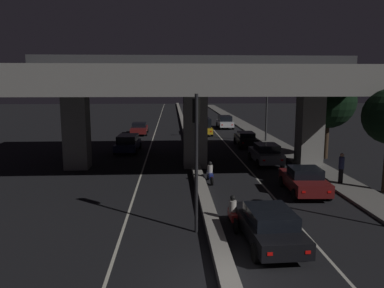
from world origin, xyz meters
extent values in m
cube|color=beige|center=(-3.78, 35.00, 0.00)|extent=(0.12, 126.00, 0.00)
cube|color=beige|center=(3.78, 35.00, 0.00)|extent=(0.12, 126.00, 0.00)
cube|color=gray|center=(0.00, 35.00, 0.17)|extent=(0.63, 126.00, 0.34)
cube|color=slate|center=(8.64, 28.00, 0.07)|extent=(2.18, 126.00, 0.15)
cube|color=gray|center=(-8.49, 16.67, 2.68)|extent=(1.67, 1.60, 5.37)
cube|color=gray|center=(8.49, 16.67, 2.68)|extent=(1.67, 1.60, 5.37)
cube|color=gray|center=(0.00, 16.67, 2.68)|extent=(1.67, 1.60, 5.37)
cube|color=gray|center=(0.00, 16.67, 6.24)|extent=(23.25, 13.48, 1.75)
cube|color=#333335|center=(0.00, 16.67, 7.57)|extent=(23.25, 0.40, 0.90)
cylinder|color=black|center=(-0.71, 4.46, 2.85)|extent=(0.14, 0.14, 5.70)
cube|color=black|center=(-0.71, 4.64, 5.03)|extent=(0.30, 0.28, 0.95)
sphere|color=black|center=(-0.71, 4.79, 5.32)|extent=(0.18, 0.18, 0.18)
sphere|color=black|center=(-0.71, 4.79, 5.03)|extent=(0.18, 0.18, 0.18)
sphere|color=green|center=(-0.71, 4.79, 4.73)|extent=(0.18, 0.18, 0.18)
cylinder|color=#2D2D30|center=(8.05, 27.73, 3.65)|extent=(0.18, 0.18, 7.30)
cylinder|color=#2D2D30|center=(7.00, 27.73, 7.15)|extent=(2.11, 0.10, 0.10)
ellipsoid|color=#F2B759|center=(5.94, 27.73, 7.05)|extent=(0.56, 0.32, 0.24)
cube|color=black|center=(1.98, 3.26, 0.64)|extent=(2.00, 4.65, 0.60)
cube|color=black|center=(1.99, 3.04, 1.18)|extent=(1.69, 2.26, 0.49)
cylinder|color=black|center=(1.03, 4.74, 0.34)|extent=(0.23, 0.69, 0.68)
cylinder|color=black|center=(2.80, 4.81, 0.34)|extent=(0.23, 0.69, 0.68)
cylinder|color=black|center=(1.16, 1.72, 0.34)|extent=(0.23, 0.69, 0.68)
cylinder|color=black|center=(2.93, 1.79, 0.34)|extent=(0.23, 0.69, 0.68)
cube|color=red|center=(1.44, 0.94, 0.67)|extent=(0.18, 0.04, 0.11)
cube|color=red|center=(2.71, 0.99, 0.67)|extent=(0.18, 0.04, 0.11)
cube|color=#591414|center=(5.67, 9.66, 0.65)|extent=(2.04, 4.20, 0.65)
cube|color=black|center=(5.67, 9.56, 1.23)|extent=(1.71, 1.72, 0.51)
cylinder|color=black|center=(4.83, 11.06, 0.32)|extent=(0.23, 0.65, 0.64)
cylinder|color=black|center=(6.64, 10.98, 0.32)|extent=(0.23, 0.65, 0.64)
cylinder|color=black|center=(4.70, 8.35, 0.32)|extent=(0.23, 0.65, 0.64)
cylinder|color=black|center=(6.51, 8.26, 0.32)|extent=(0.23, 0.65, 0.64)
cube|color=red|center=(4.93, 7.63, 0.68)|extent=(0.18, 0.04, 0.11)
cube|color=red|center=(6.22, 7.57, 0.68)|extent=(0.18, 0.04, 0.11)
cube|color=#515459|center=(5.42, 17.29, 0.69)|extent=(1.83, 4.16, 0.70)
cube|color=black|center=(5.42, 17.08, 1.31)|extent=(1.61, 2.00, 0.54)
cylinder|color=black|center=(4.53, 18.66, 0.34)|extent=(0.20, 0.68, 0.68)
cylinder|color=black|center=(6.31, 18.66, 0.34)|extent=(0.20, 0.68, 0.68)
cylinder|color=black|center=(4.52, 15.92, 0.34)|extent=(0.20, 0.68, 0.68)
cylinder|color=black|center=(6.31, 15.92, 0.34)|extent=(0.20, 0.68, 0.68)
cube|color=red|center=(4.78, 15.20, 0.72)|extent=(0.18, 0.03, 0.11)
cube|color=red|center=(6.06, 15.20, 0.72)|extent=(0.18, 0.03, 0.11)
cube|color=black|center=(5.44, 25.29, 0.66)|extent=(1.79, 4.40, 0.64)
cube|color=black|center=(5.44, 25.07, 1.20)|extent=(1.53, 2.13, 0.44)
cylinder|color=black|center=(4.67, 26.75, 0.34)|extent=(0.22, 0.69, 0.68)
cylinder|color=black|center=(6.30, 26.71, 0.34)|extent=(0.22, 0.69, 0.68)
cylinder|color=black|center=(4.59, 23.87, 0.34)|extent=(0.22, 0.69, 0.68)
cylinder|color=black|center=(6.22, 23.83, 0.34)|extent=(0.22, 0.69, 0.68)
cube|color=red|center=(4.80, 23.12, 0.69)|extent=(0.18, 0.03, 0.11)
cube|color=red|center=(5.97, 23.09, 0.69)|extent=(0.18, 0.03, 0.11)
cube|color=gold|center=(2.06, 33.88, 0.64)|extent=(1.84, 4.79, 0.65)
cube|color=black|center=(2.06, 34.00, 1.46)|extent=(1.61, 3.45, 1.00)
cylinder|color=black|center=(1.17, 35.44, 0.31)|extent=(0.21, 0.62, 0.62)
cylinder|color=black|center=(2.91, 35.46, 0.31)|extent=(0.21, 0.62, 0.62)
cylinder|color=black|center=(1.21, 32.29, 0.31)|extent=(0.21, 0.62, 0.62)
cylinder|color=black|center=(2.95, 32.32, 0.31)|extent=(0.21, 0.62, 0.62)
cube|color=red|center=(1.47, 31.48, 0.67)|extent=(0.18, 0.03, 0.11)
cube|color=red|center=(2.72, 31.49, 0.67)|extent=(0.18, 0.03, 0.11)
cube|color=silver|center=(5.51, 39.91, 0.68)|extent=(1.89, 4.62, 0.67)
cube|color=black|center=(5.51, 39.91, 1.36)|extent=(1.65, 2.78, 0.68)
cylinder|color=black|center=(4.62, 41.44, 0.35)|extent=(0.21, 0.70, 0.69)
cylinder|color=black|center=(6.43, 41.42, 0.35)|extent=(0.21, 0.70, 0.69)
cylinder|color=black|center=(4.59, 38.40, 0.35)|extent=(0.21, 0.70, 0.69)
cylinder|color=black|center=(6.40, 38.38, 0.35)|extent=(0.21, 0.70, 0.69)
cube|color=red|center=(4.84, 37.60, 0.72)|extent=(0.18, 0.03, 0.11)
cube|color=red|center=(6.13, 37.59, 0.72)|extent=(0.18, 0.03, 0.11)
cube|color=#141938|center=(-5.62, 23.02, 0.59)|extent=(2.03, 4.51, 0.57)
cube|color=black|center=(-5.62, 23.02, 1.20)|extent=(1.74, 2.72, 0.64)
cylinder|color=black|center=(-4.77, 21.53, 0.31)|extent=(0.22, 0.62, 0.61)
cylinder|color=black|center=(-6.59, 21.59, 0.31)|extent=(0.22, 0.62, 0.61)
cylinder|color=black|center=(-4.66, 24.46, 0.31)|extent=(0.22, 0.62, 0.61)
cylinder|color=black|center=(-6.48, 24.52, 0.31)|extent=(0.22, 0.62, 0.61)
cube|color=white|center=(-4.89, 25.23, 0.51)|extent=(0.18, 0.04, 0.11)
cube|color=white|center=(-6.19, 25.28, 0.51)|extent=(0.18, 0.04, 0.11)
cube|color=#591414|center=(-5.57, 34.48, 0.59)|extent=(1.90, 4.65, 0.59)
cube|color=black|center=(-5.57, 34.59, 1.14)|extent=(1.64, 1.87, 0.52)
cylinder|color=black|center=(-4.65, 32.96, 0.29)|extent=(0.21, 0.59, 0.58)
cylinder|color=black|center=(-6.45, 32.94, 0.29)|extent=(0.21, 0.59, 0.58)
cylinder|color=black|center=(-4.69, 36.01, 0.29)|extent=(0.21, 0.59, 0.58)
cylinder|color=black|center=(-6.49, 35.99, 0.29)|extent=(0.21, 0.59, 0.58)
cube|color=white|center=(-4.95, 36.81, 0.50)|extent=(0.18, 0.03, 0.11)
cube|color=white|center=(-6.24, 36.79, 0.50)|extent=(0.18, 0.03, 0.11)
cylinder|color=black|center=(0.86, 5.64, 0.31)|extent=(0.09, 0.63, 0.62)
cylinder|color=black|center=(0.89, 4.27, 0.31)|extent=(0.11, 0.63, 0.62)
cube|color=maroon|center=(0.88, 4.95, 0.53)|extent=(0.26, 1.05, 0.32)
cylinder|color=beige|center=(0.88, 4.95, 0.93)|extent=(0.33, 0.33, 0.48)
sphere|color=black|center=(0.88, 4.95, 1.29)|extent=(0.24, 0.24, 0.24)
cube|color=red|center=(0.89, 4.22, 0.53)|extent=(0.08, 0.03, 0.08)
cylinder|color=black|center=(0.60, 12.88, 0.26)|extent=(0.12, 0.53, 0.53)
cylinder|color=black|center=(0.70, 11.55, 0.26)|extent=(0.14, 0.53, 0.53)
cube|color=navy|center=(0.65, 12.22, 0.48)|extent=(0.32, 1.03, 0.32)
cylinder|color=beige|center=(0.65, 12.22, 0.87)|extent=(0.34, 0.34, 0.45)
sphere|color=black|center=(0.65, 12.22, 1.22)|extent=(0.24, 0.24, 0.24)
cube|color=red|center=(0.71, 11.50, 0.48)|extent=(0.08, 0.04, 0.08)
cylinder|color=black|center=(8.47, 11.19, 0.58)|extent=(0.27, 0.27, 0.86)
cylinder|color=navy|center=(8.47, 11.19, 1.37)|extent=(0.32, 0.32, 0.72)
sphere|color=tan|center=(8.47, 11.19, 1.85)|extent=(0.23, 0.23, 0.23)
cylinder|color=#38281C|center=(10.83, 19.17, 1.52)|extent=(0.40, 0.40, 3.04)
sphere|color=black|center=(10.83, 19.17, 4.67)|extent=(4.33, 4.33, 4.33)
camera|label=1|loc=(-1.69, -10.21, 6.13)|focal=35.00mm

